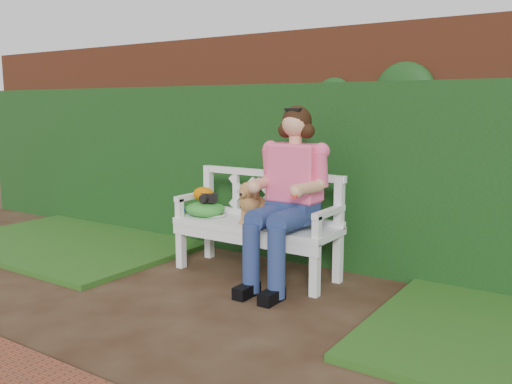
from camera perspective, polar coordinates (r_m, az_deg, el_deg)
The scene contains 11 objects.
ground at distance 4.02m, azimuth -6.68°, elevation -12.90°, with size 60.00×60.00×0.00m, color black.
brick_wall at distance 5.32m, azimuth 6.50°, elevation 4.75°, with size 10.00×0.30×2.20m, color brown.
ivy_hedge at distance 5.16m, azimuth 5.33°, elevation 1.83°, with size 10.00×0.18×1.70m, color #1E4D19.
grass_left at distance 6.27m, azimuth -18.17°, elevation -4.94°, with size 2.60×2.00×0.05m, color #1B4A14.
garden_bench at distance 4.84m, azimuth 0.00°, elevation -5.97°, with size 1.58×0.60×0.48m, color white, non-canonical shape.
seated_woman at distance 4.52m, azimuth 3.77°, elevation -0.31°, with size 0.64×0.86×1.52m, color red, non-canonical shape.
dog at distance 4.74m, azimuth -0.24°, elevation -1.00°, with size 0.25×0.34×0.38m, color #A9684A, non-canonical shape.
tennis_racket at distance 5.11m, azimuth -5.01°, elevation -2.29°, with size 0.58×0.24×0.03m, color silver, non-canonical shape.
green_bag at distance 5.06m, azimuth -5.44°, elevation -1.78°, with size 0.40×0.31×0.13m, color #326D28, non-canonical shape.
camera_item at distance 5.01m, azimuth -5.02°, elevation -0.59°, with size 0.13×0.10×0.09m, color black.
baseball_glove at distance 5.07m, azimuth -5.54°, elevation -0.22°, with size 0.21×0.16×0.13m, color #C86501.
Camera 1 is at (2.43, -2.82, 1.50)m, focal length 38.00 mm.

